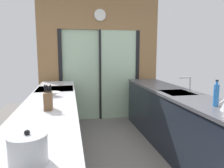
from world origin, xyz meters
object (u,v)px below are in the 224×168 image
Objects in this scene: knife_block at (48,101)px; mixing_bowl at (53,94)px; oven_range at (56,116)px; soap_bottle_far at (216,95)px; stock_pot at (28,149)px.

mixing_bowl is at bearing 90.00° from knife_block.
soap_bottle_far is at bearing -40.52° from oven_range.
mixing_bowl is at bearing 153.40° from soap_bottle_far.
stock_pot is at bearing -90.00° from mixing_bowl.
soap_bottle_far reaches higher than stock_pot.
mixing_bowl is 1.99m from soap_bottle_far.
knife_block is at bearing 173.17° from soap_bottle_far.
soap_bottle_far is at bearing -6.83° from knife_block.
knife_block is at bearing -89.20° from oven_range.
stock_pot is (0.02, -2.41, 0.54)m from oven_range.
knife_block is (-0.00, -0.68, 0.06)m from mixing_bowl.
oven_range is 2.47m from stock_pot.
mixing_bowl is (0.02, -0.65, 0.50)m from oven_range.
stock_pot reaches higher than mixing_bowl.
stock_pot is (0.00, -1.09, -0.01)m from knife_block.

